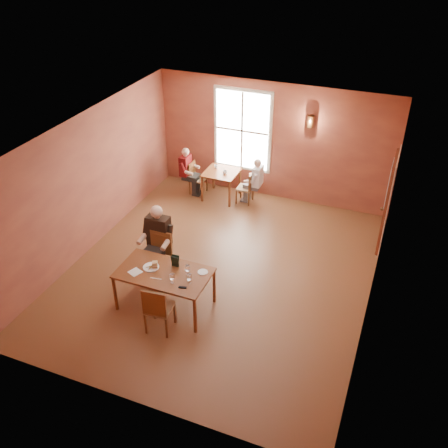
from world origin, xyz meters
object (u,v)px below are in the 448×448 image
at_px(main_table, 165,289).
at_px(chair_diner_main, 157,259).
at_px(diner_white, 246,182).
at_px(diner_maroon, 197,172).
at_px(diner_main, 156,250).
at_px(second_table, 221,185).
at_px(chair_diner_maroon, 198,178).
at_px(chair_empty, 159,307).
at_px(chair_diner_white, 245,187).

height_order(main_table, chair_diner_main, chair_diner_main).
relative_size(diner_white, diner_maroon, 0.96).
bearing_deg(diner_main, second_table, -88.56).
bearing_deg(diner_main, chair_diner_main, -90.00).
height_order(main_table, chair_diner_maroon, chair_diner_maroon).
bearing_deg(diner_main, main_table, 128.88).
bearing_deg(chair_diner_maroon, diner_maroon, -90.00).
bearing_deg(chair_empty, chair_diner_maroon, 100.86).
relative_size(chair_diner_main, second_table, 1.25).
bearing_deg(diner_white, chair_diner_maroon, 90.00).
xyz_separation_m(chair_diner_main, chair_diner_white, (0.56, 3.63, -0.10)).
height_order(chair_diner_main, diner_white, diner_white).
bearing_deg(diner_white, second_table, 90.00).
relative_size(main_table, second_table, 2.05).
xyz_separation_m(chair_diner_white, chair_diner_maroon, (-1.30, 0.00, 0.01)).
bearing_deg(second_table, diner_maroon, 180.00).
bearing_deg(chair_diner_main, diner_maroon, -77.99).
relative_size(diner_main, diner_white, 1.28).
bearing_deg(diner_maroon, diner_main, 11.92).
xyz_separation_m(chair_diner_main, diner_main, (0.00, -0.03, 0.23)).
height_order(second_table, diner_maroon, diner_maroon).
bearing_deg(diner_maroon, diner_white, 90.00).
distance_m(diner_white, diner_maroon, 1.36).
height_order(chair_empty, chair_diner_maroon, chair_empty).
bearing_deg(diner_maroon, main_table, 16.56).
xyz_separation_m(chair_diner_white, diner_maroon, (-1.33, 0.00, 0.19)).
distance_m(main_table, diner_white, 4.28).
relative_size(main_table, chair_diner_maroon, 2.00).
bearing_deg(chair_diner_maroon, chair_diner_main, 11.56).
distance_m(chair_diner_main, diner_maroon, 3.71).
bearing_deg(chair_diner_maroon, chair_empty, 16.45).
bearing_deg(chair_empty, diner_white, 85.61).
xyz_separation_m(main_table, diner_maroon, (-1.27, 4.28, 0.21)).
height_order(chair_diner_main, second_table, chair_diner_main).
xyz_separation_m(diner_main, diner_maroon, (-0.77, 3.66, -0.14)).
xyz_separation_m(chair_diner_white, diner_white, (0.03, 0.00, 0.17)).
bearing_deg(second_table, chair_empty, -80.84).
height_order(chair_diner_maroon, diner_maroon, diner_maroon).
xyz_separation_m(second_table, diner_maroon, (-0.68, 0.00, 0.24)).
relative_size(main_table, diner_maroon, 1.40).
height_order(second_table, chair_diner_white, chair_diner_white).
xyz_separation_m(chair_diner_maroon, diner_maroon, (-0.03, 0.00, 0.18)).
bearing_deg(chair_empty, chair_diner_white, 85.96).
xyz_separation_m(second_table, diner_white, (0.68, 0.00, 0.22)).
xyz_separation_m(diner_white, diner_maroon, (-1.36, 0.00, 0.03)).
bearing_deg(second_table, chair_diner_maroon, 180.00).
bearing_deg(chair_diner_main, diner_main, 90.00).
bearing_deg(main_table, second_table, 97.88).
xyz_separation_m(main_table, chair_diner_maroon, (-1.24, 4.28, 0.03)).
bearing_deg(main_table, diner_maroon, 106.56).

